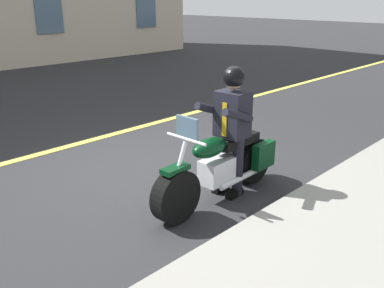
% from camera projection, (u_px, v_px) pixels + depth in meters
% --- Properties ---
extents(ground_plane, '(80.00, 80.00, 0.00)m').
position_uv_depth(ground_plane, '(158.00, 172.00, 6.34)').
color(ground_plane, '#28282B').
extents(lane_center_stripe, '(60.00, 0.16, 0.01)m').
position_uv_depth(lane_center_stripe, '(88.00, 141.00, 7.67)').
color(lane_center_stripe, '#E5DB4C').
rests_on(lane_center_stripe, ground_plane).
extents(motorcycle_main, '(2.22, 0.63, 1.26)m').
position_uv_depth(motorcycle_main, '(221.00, 166.00, 5.39)').
color(motorcycle_main, black).
rests_on(motorcycle_main, ground_plane).
extents(rider_main, '(0.63, 0.56, 1.74)m').
position_uv_depth(rider_main, '(232.00, 121.00, 5.32)').
color(rider_main, black).
rests_on(rider_main, ground_plane).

